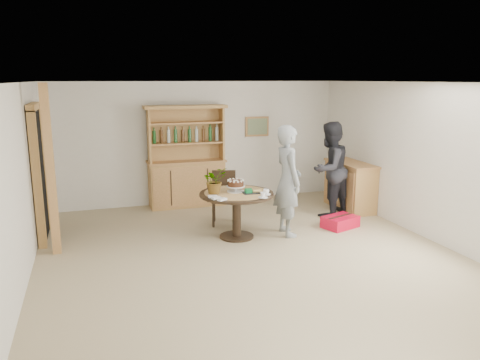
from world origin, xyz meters
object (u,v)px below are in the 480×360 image
hutch (187,172)px  sideboard (350,185)px  dining_chair (224,194)px  red_suitcase (340,222)px  adult_person (329,169)px  teen_boy (288,181)px  dining_table (237,202)px

hutch → sideboard: (3.04, -1.24, -0.22)m
dining_chair → red_suitcase: 2.11m
hutch → adult_person: hutch is taller
hutch → sideboard: 3.29m
adult_person → red_suitcase: 1.11m
teen_boy → adult_person: bearing=-54.7°
red_suitcase → hutch: bearing=115.6°
sideboard → red_suitcase: bearing=-127.8°
hutch → teen_boy: bearing=-62.2°
dining_table → adult_person: 2.18m
dining_chair → teen_boy: teen_boy is taller
red_suitcase → teen_boy: bearing=162.9°
adult_person → red_suitcase: (-0.17, -0.76, -0.79)m
sideboard → adult_person: adult_person is taller
dining_table → dining_chair: 0.83m
sideboard → adult_person: (-0.63, -0.27, 0.42)m
adult_person → red_suitcase: bearing=49.3°
hutch → dining_table: 2.23m
hutch → teen_boy: hutch is taller
dining_chair → sideboard: bearing=20.0°
teen_boy → red_suitcase: size_ratio=2.62×
hutch → dining_chair: bearing=-74.2°
sideboard → dining_table: size_ratio=1.05×
dining_table → adult_person: bearing=18.7°
dining_table → teen_boy: (0.85, -0.10, 0.31)m
teen_boy → red_suitcase: 1.31m
dining_chair → teen_boy: size_ratio=0.52×
sideboard → teen_boy: (-1.83, -1.06, 0.44)m
sideboard → dining_table: bearing=-160.3°
teen_boy → sideboard: bearing=-58.1°
sideboard → adult_person: size_ratio=0.71×
adult_person → red_suitcase: size_ratio=2.55×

